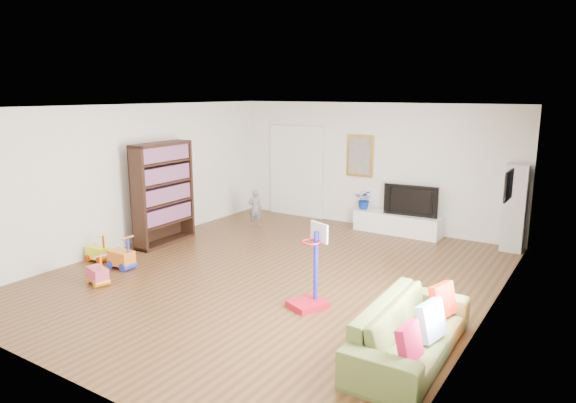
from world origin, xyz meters
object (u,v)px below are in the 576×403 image
Objects in this scene: media_console at (397,224)px; bookshelf at (163,194)px; basketball_hoop at (308,266)px; sofa at (410,331)px.

bookshelf is (-3.59, -3.13, 0.78)m from media_console.
bookshelf reaches higher than basketball_hoop.
bookshelf is at bearing -173.97° from basketball_hoop.
basketball_hoop is at bearing -84.48° from media_console.
bookshelf reaches higher than sofa.
sofa is 1.76m from basketball_hoop.
sofa is at bearing 4.20° from basketball_hoop.
media_console is 4.32m from basketball_hoop.
media_console is at bearing 116.95° from basketball_hoop.
sofa reaches higher than media_console.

